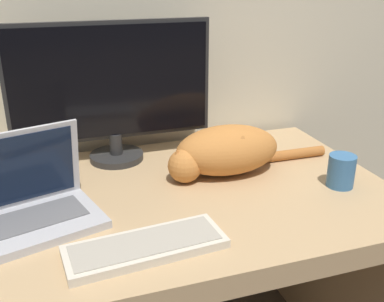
{
  "coord_description": "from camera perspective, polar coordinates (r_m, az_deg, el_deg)",
  "views": [
    {
      "loc": [
        -0.22,
        -0.67,
        1.27
      ],
      "look_at": [
        0.11,
        0.34,
        0.84
      ],
      "focal_mm": 42.0,
      "sensor_mm": 36.0,
      "label": 1
    }
  ],
  "objects": [
    {
      "name": "monitor",
      "position": [
        1.38,
        -10.13,
        7.72
      ],
      "size": [
        0.61,
        0.17,
        0.43
      ],
      "color": "#282828",
      "rests_on": "desk"
    },
    {
      "name": "desk",
      "position": [
        1.29,
        -5.42,
        -11.84
      ],
      "size": [
        1.34,
        0.76,
        0.71
      ],
      "color": "tan",
      "rests_on": "ground_plane"
    },
    {
      "name": "coffee_mug",
      "position": [
        1.31,
        18.42,
        -2.41
      ],
      "size": [
        0.07,
        0.07,
        0.09
      ],
      "color": "teal",
      "rests_on": "desk"
    },
    {
      "name": "laptop",
      "position": [
        1.13,
        -20.91,
        -6.85
      ],
      "size": [
        0.38,
        0.29,
        0.22
      ],
      "rotation": [
        0.0,
        0.0,
        0.28
      ],
      "color": "#B7B7BC",
      "rests_on": "desk"
    },
    {
      "name": "small_toy",
      "position": [
        1.53,
        4.68,
        1.2
      ],
      "size": [
        0.04,
        0.04,
        0.04
      ],
      "color": "#2D6BB7",
      "rests_on": "desk"
    },
    {
      "name": "cat",
      "position": [
        1.32,
        4.28,
        0.14
      ],
      "size": [
        0.53,
        0.18,
        0.14
      ],
      "rotation": [
        0.0,
        0.0,
        -0.02
      ],
      "color": "#C67A38",
      "rests_on": "desk"
    },
    {
      "name": "external_keyboard",
      "position": [
        0.99,
        -5.89,
        -11.96
      ],
      "size": [
        0.36,
        0.15,
        0.02
      ],
      "rotation": [
        0.0,
        0.0,
        0.08
      ],
      "color": "beige",
      "rests_on": "desk"
    }
  ]
}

